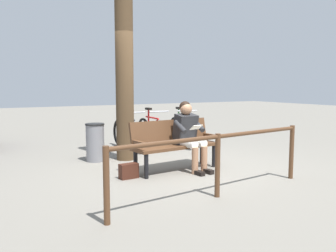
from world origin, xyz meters
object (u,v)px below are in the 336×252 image
handbag (129,171)px  person_reading (189,132)px  litter_bin (95,142)px  bicycle_orange (152,132)px  tree_trunk (124,68)px  bicycle_black (128,134)px  bicycle_purple (181,131)px  bench (174,141)px

handbag → person_reading: bearing=-178.2°
handbag → litter_bin: size_ratio=0.40×
bicycle_orange → tree_trunk: bearing=-44.8°
tree_trunk → bicycle_orange: 2.10m
litter_bin → handbag: bearing=91.9°
bicycle_orange → bicycle_black: 0.62m
person_reading → litter_bin: size_ratio=1.62×
bicycle_purple → bicycle_black: same height
handbag → bicycle_purple: 3.34m
tree_trunk → handbag: bearing=69.4°
bench → litter_bin: bearing=-60.1°
bicycle_purple → bench: bearing=-22.7°
bench → tree_trunk: 1.83m
litter_bin → bicycle_purple: bearing=-162.0°
person_reading → bicycle_orange: bearing=-107.3°
tree_trunk → bicycle_purple: bearing=-153.6°
bench → litter_bin: bench is taller
tree_trunk → litter_bin: bearing=-13.1°
bicycle_black → tree_trunk: bearing=-26.3°
tree_trunk → bicycle_purple: (-1.86, -0.92, -1.45)m
person_reading → bicycle_orange: 2.47m
person_reading → litter_bin: person_reading is taller
person_reading → handbag: person_reading is taller
bench → bicycle_orange: bearing=-113.2°
litter_bin → bicycle_purple: 2.56m
tree_trunk → bicycle_purple: 2.53m
litter_bin → bicycle_black: size_ratio=0.44×
person_reading → bicycle_black: bearing=-92.7°
person_reading → bicycle_purple: (-1.23, -2.29, -0.31)m
handbag → litter_bin: litter_bin is taller
bench → litter_bin: size_ratio=2.21×
handbag → bicycle_black: bearing=-112.6°
person_reading → bicycle_black: 2.43m
handbag → litter_bin: bearing=-88.1°
litter_bin → bicycle_black: 1.40m
person_reading → tree_trunk: 1.89m
bench → litter_bin: (0.98, -1.36, -0.13)m
bench → bicycle_black: (-0.08, -2.27, -0.15)m
tree_trunk → bicycle_orange: (-1.11, -1.04, -1.45)m
person_reading → bicycle_black: (0.14, -2.41, -0.31)m
litter_bin → bicycle_black: bearing=-139.5°
litter_bin → bicycle_purple: (-2.44, -0.79, -0.01)m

